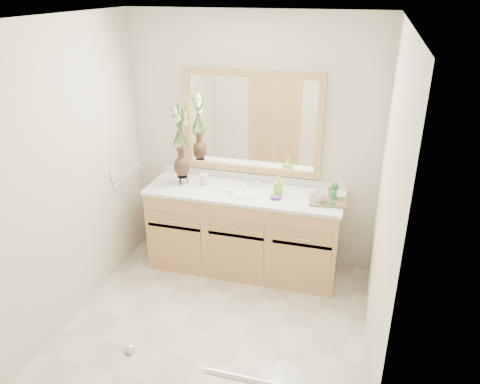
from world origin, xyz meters
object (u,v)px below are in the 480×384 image
(flower_vase, at_px, (180,133))
(tumbler, at_px, (204,179))
(soap_bottle, at_px, (278,186))
(tray, at_px, (328,202))

(flower_vase, relative_size, tumbler, 7.45)
(tumbler, height_order, soap_bottle, soap_bottle)
(soap_bottle, distance_m, tray, 0.47)
(soap_bottle, xyz_separation_m, tray, (0.46, -0.06, -0.07))
(tumbler, bearing_deg, soap_bottle, -2.65)
(tray, bearing_deg, tumbler, 169.61)
(flower_vase, xyz_separation_m, soap_bottle, (0.93, 0.01, -0.42))
(soap_bottle, bearing_deg, flower_vase, 165.70)
(flower_vase, bearing_deg, tray, -2.09)
(flower_vase, height_order, tumbler, flower_vase)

